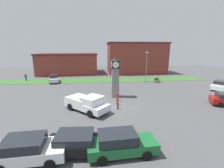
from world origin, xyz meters
TOP-DOWN VIEW (x-y plane):
  - ground_plane at (0.00, 0.00)m, footprint 86.65×86.65m
  - clock_tower at (0.80, 3.74)m, footprint 1.42×1.40m
  - bollard_near_tower at (1.16, 3.42)m, footprint 0.31×0.31m
  - bollard_mid_row at (0.87, 1.80)m, footprint 0.27×0.27m
  - bollard_far_row at (0.67, 0.38)m, footprint 0.21×0.21m
  - bollard_end_row at (0.55, -0.91)m, footprint 0.22×0.22m
  - car_navy_sedan at (-6.09, -8.56)m, footprint 4.41×2.22m
  - car_near_tower at (-3.09, -8.12)m, footprint 4.55×2.28m
  - car_by_building at (-0.30, -8.52)m, footprint 4.65×2.05m
  - car_silver_hatch at (-10.84, 14.59)m, footprint 2.78×4.27m
  - car_end_of_row at (19.04, 5.57)m, footprint 4.32×3.88m
  - pickup_truck at (-3.00, -1.06)m, footprint 5.35×5.14m
  - bench at (10.73, 12.52)m, footprint 1.57×1.42m
  - pedestrian_crossing_lot at (-17.31, 16.74)m, footprint 0.41×0.25m
  - street_lamp_near_road at (8.34, 12.65)m, footprint 0.50×0.24m
  - warehouse_blue_far at (-9.86, 27.03)m, footprint 16.70×12.19m
  - storefront_low_left at (9.48, 25.04)m, footprint 16.66×7.78m
  - grass_verge_far at (-3.88, 15.89)m, footprint 51.99×5.35m

SIDE VIEW (x-z plane):
  - ground_plane at x=0.00m, z-range 0.00..0.00m
  - grass_verge_far at x=-3.88m, z-range 0.00..0.04m
  - bollard_end_row at x=0.55m, z-range 0.01..0.93m
  - bollard_far_row at x=0.67m, z-range 0.01..0.95m
  - bollard_mid_row at x=0.87m, z-range 0.01..1.04m
  - bench at x=10.73m, z-range 0.07..0.97m
  - bollard_near_tower at x=1.16m, z-range 0.01..1.16m
  - car_near_tower at x=-3.09m, z-range 0.02..1.46m
  - car_navy_sedan at x=-6.09m, z-range 0.01..1.58m
  - car_by_building at x=-0.30m, z-range 0.01..1.59m
  - car_end_of_row at x=19.04m, z-range 0.01..1.59m
  - car_silver_hatch at x=-10.84m, z-range 0.00..1.62m
  - pedestrian_crossing_lot at x=-17.31m, z-range 0.11..1.67m
  - pickup_truck at x=-3.00m, z-range 0.01..1.86m
  - warehouse_blue_far at x=-9.86m, z-range 0.01..5.60m
  - clock_tower at x=0.80m, z-range 0.01..5.63m
  - street_lamp_near_road at x=8.34m, z-range 0.49..6.76m
  - storefront_low_left at x=9.48m, z-range 0.01..8.59m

